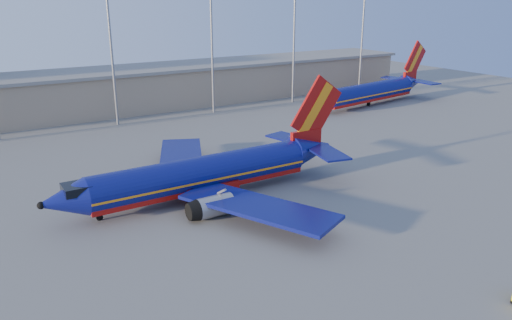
% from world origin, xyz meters
% --- Properties ---
extents(ground, '(220.00, 220.00, 0.00)m').
position_xyz_m(ground, '(0.00, 0.00, 0.00)').
color(ground, slate).
rests_on(ground, ground).
extents(terminal_building, '(122.00, 16.00, 8.50)m').
position_xyz_m(terminal_building, '(10.00, 58.00, 4.32)').
color(terminal_building, gray).
rests_on(terminal_building, ground).
extents(light_mast_row, '(101.60, 1.60, 28.65)m').
position_xyz_m(light_mast_row, '(5.00, 46.00, 17.55)').
color(light_mast_row, gray).
rests_on(light_mast_row, ground).
extents(aircraft_main, '(38.87, 37.45, 13.18)m').
position_xyz_m(aircraft_main, '(-6.13, 5.82, 2.81)').
color(aircraft_main, navy).
rests_on(aircraft_main, ground).
extents(aircraft_second, '(38.23, 14.79, 13.00)m').
position_xyz_m(aircraft_second, '(47.76, 34.15, 2.98)').
color(aircraft_second, navy).
rests_on(aircraft_second, ground).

